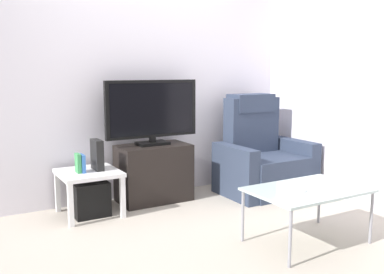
# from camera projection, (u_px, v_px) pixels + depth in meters

# --- Properties ---
(ground_plane) EXTENTS (6.40, 6.40, 0.00)m
(ground_plane) POSITION_uv_depth(u_px,v_px,m) (184.00, 228.00, 3.75)
(ground_plane) COLOR #B2A899
(wall_back) EXTENTS (6.40, 0.06, 2.60)m
(wall_back) POSITION_uv_depth(u_px,v_px,m) (131.00, 75.00, 4.52)
(wall_back) COLOR silver
(wall_back) RESTS_ON ground
(wall_side) EXTENTS (0.06, 4.48, 2.60)m
(wall_side) POSITION_uv_depth(u_px,v_px,m) (343.00, 75.00, 4.48)
(wall_side) COLOR silver
(wall_side) RESTS_ON ground
(tv_stand) EXTENTS (0.73, 0.42, 0.59)m
(tv_stand) POSITION_uv_depth(u_px,v_px,m) (154.00, 173.00, 4.50)
(tv_stand) COLOR black
(tv_stand) RESTS_ON ground
(television) EXTENTS (0.99, 0.20, 0.66)m
(television) POSITION_uv_depth(u_px,v_px,m) (152.00, 111.00, 4.42)
(television) COLOR black
(television) RESTS_ON tv_stand
(recliner_armchair) EXTENTS (0.98, 0.78, 1.08)m
(recliner_armchair) POSITION_uv_depth(u_px,v_px,m) (262.00, 159.00, 4.84)
(recliner_armchair) COLOR #2D384C
(recliner_armchair) RESTS_ON ground
(side_table) EXTENTS (0.54, 0.54, 0.42)m
(side_table) POSITION_uv_depth(u_px,v_px,m) (89.00, 178.00, 4.05)
(side_table) COLOR white
(side_table) RESTS_ON ground
(subwoofer_box) EXTENTS (0.32, 0.32, 0.32)m
(subwoofer_box) POSITION_uv_depth(u_px,v_px,m) (90.00, 198.00, 4.08)
(subwoofer_box) COLOR black
(subwoofer_box) RESTS_ON ground
(book_leftmost) EXTENTS (0.03, 0.10, 0.18)m
(book_leftmost) POSITION_uv_depth(u_px,v_px,m) (78.00, 163.00, 3.96)
(book_leftmost) COLOR #388C4C
(book_leftmost) RESTS_ON side_table
(book_middle) EXTENTS (0.03, 0.13, 0.17)m
(book_middle) POSITION_uv_depth(u_px,v_px,m) (82.00, 163.00, 3.98)
(book_middle) COLOR #3366B2
(book_middle) RESTS_ON side_table
(game_console) EXTENTS (0.07, 0.20, 0.29)m
(game_console) POSITION_uv_depth(u_px,v_px,m) (97.00, 155.00, 4.07)
(game_console) COLOR black
(game_console) RESTS_ON side_table
(coffee_table) EXTENTS (0.90, 0.60, 0.44)m
(coffee_table) POSITION_uv_depth(u_px,v_px,m) (308.00, 192.00, 3.38)
(coffee_table) COLOR #B2C6C1
(coffee_table) RESTS_ON ground
(cell_phone) EXTENTS (0.15, 0.16, 0.01)m
(cell_phone) POSITION_uv_depth(u_px,v_px,m) (296.00, 190.00, 3.31)
(cell_phone) COLOR #B7B7BC
(cell_phone) RESTS_ON coffee_table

